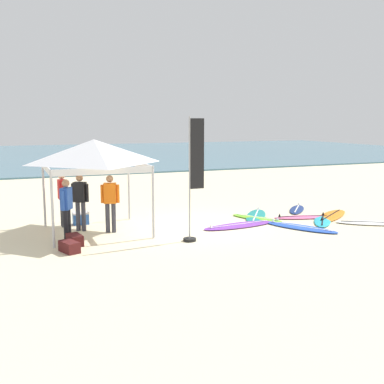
# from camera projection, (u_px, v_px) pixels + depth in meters

# --- Properties ---
(ground_plane) EXTENTS (80.00, 80.00, 0.00)m
(ground_plane) POSITION_uv_depth(u_px,v_px,m) (193.00, 227.00, 14.41)
(ground_plane) COLOR beige
(sea) EXTENTS (80.00, 36.00, 0.10)m
(sea) POSITION_uv_depth(u_px,v_px,m) (65.00, 155.00, 44.31)
(sea) COLOR teal
(sea) RESTS_ON ground
(canopy_tent) EXTENTS (2.83, 2.83, 2.75)m
(canopy_tent) POSITION_uv_depth(u_px,v_px,m) (94.00, 152.00, 13.41)
(canopy_tent) COLOR #B7B7BC
(canopy_tent) RESTS_ON ground
(surfboard_teal) EXTENTS (1.89, 2.32, 0.19)m
(surfboard_teal) POSITION_uv_depth(u_px,v_px,m) (256.00, 216.00, 15.93)
(surfboard_teal) COLOR #19847F
(surfboard_teal) RESTS_ON ground
(surfboard_white) EXTENTS (2.21, 1.68, 0.19)m
(surfboard_white) POSITION_uv_depth(u_px,v_px,m) (372.00, 223.00, 14.78)
(surfboard_white) COLOR white
(surfboard_white) RESTS_ON ground
(surfboard_pink) EXTENTS (2.11, 1.01, 0.19)m
(surfboard_pink) POSITION_uv_depth(u_px,v_px,m) (303.00, 217.00, 15.70)
(surfboard_pink) COLOR pink
(surfboard_pink) RESTS_ON ground
(surfboard_navy) EXTENTS (1.55, 1.70, 0.19)m
(surfboard_navy) POSITION_uv_depth(u_px,v_px,m) (297.00, 209.00, 17.07)
(surfboard_navy) COLOR navy
(surfboard_navy) RESTS_ON ground
(surfboard_purple) EXTENTS (2.63, 1.00, 0.19)m
(surfboard_purple) POSITION_uv_depth(u_px,v_px,m) (239.00, 225.00, 14.48)
(surfboard_purple) COLOR purple
(surfboard_purple) RESTS_ON ground
(surfboard_blue) EXTENTS (1.71, 2.40, 0.19)m
(surfboard_blue) POSITION_uv_depth(u_px,v_px,m) (301.00, 227.00, 14.20)
(surfboard_blue) COLOR blue
(surfboard_blue) RESTS_ON ground
(surfboard_cyan) EXTENTS (1.64, 1.85, 0.19)m
(surfboard_cyan) POSITION_uv_depth(u_px,v_px,m) (323.00, 221.00, 15.13)
(surfboard_cyan) COLOR #23B2CC
(surfboard_cyan) RESTS_ON ground
(surfboard_orange) EXTENTS (2.50, 2.06, 0.19)m
(surfboard_orange) POSITION_uv_depth(u_px,v_px,m) (331.00, 216.00, 15.89)
(surfboard_orange) COLOR orange
(surfboard_orange) RESTS_ON ground
(surfboard_lime) EXTENTS (1.36, 1.93, 0.19)m
(surfboard_lime) POSITION_uv_depth(u_px,v_px,m) (257.00, 218.00, 15.53)
(surfboard_lime) COLOR #7AD12D
(surfboard_lime) RESTS_ON ground
(person_blue) EXTENTS (0.37, 0.49, 1.71)m
(person_blue) POSITION_uv_depth(u_px,v_px,m) (67.00, 205.00, 12.61)
(person_blue) COLOR black
(person_blue) RESTS_ON ground
(person_orange) EXTENTS (0.53, 0.32, 1.71)m
(person_orange) POSITION_uv_depth(u_px,v_px,m) (110.00, 200.00, 13.55)
(person_orange) COLOR #383842
(person_orange) RESTS_ON ground
(person_red) EXTENTS (0.24, 0.55, 1.71)m
(person_red) POSITION_uv_depth(u_px,v_px,m) (62.00, 195.00, 14.30)
(person_red) COLOR #2D2D33
(person_red) RESTS_ON ground
(person_black) EXTENTS (0.47, 0.38, 1.71)m
(person_black) POSITION_uv_depth(u_px,v_px,m) (80.00, 198.00, 13.76)
(person_black) COLOR #383842
(person_black) RESTS_ON ground
(banner_flag) EXTENTS (0.60, 0.36, 3.40)m
(banner_flag) POSITION_uv_depth(u_px,v_px,m) (193.00, 184.00, 12.52)
(banner_flag) COLOR #99999E
(banner_flag) RESTS_ON ground
(gear_bag_near_tent) EXTENTS (0.41, 0.64, 0.28)m
(gear_bag_near_tent) POSITION_uv_depth(u_px,v_px,m) (75.00, 240.00, 12.30)
(gear_bag_near_tent) COLOR #4C1919
(gear_bag_near_tent) RESTS_ON ground
(gear_bag_by_pole) EXTENTS (0.51, 0.67, 0.28)m
(gear_bag_by_pole) POSITION_uv_depth(u_px,v_px,m) (69.00, 247.00, 11.61)
(gear_bag_by_pole) COLOR #4C1919
(gear_bag_by_pole) RESTS_ON ground
(cooler_box) EXTENTS (0.50, 0.36, 0.39)m
(cooler_box) POSITION_uv_depth(u_px,v_px,m) (81.00, 218.00, 14.74)
(cooler_box) COLOR #2D60B7
(cooler_box) RESTS_ON ground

